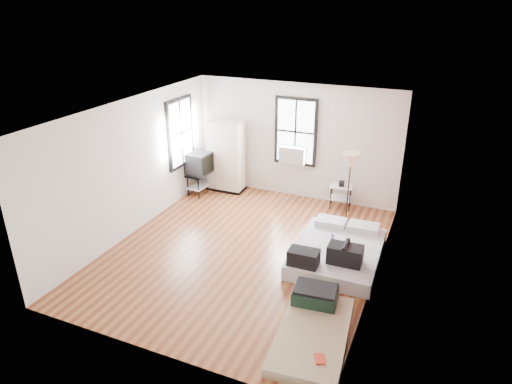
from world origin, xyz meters
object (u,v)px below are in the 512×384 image
at_px(side_table, 341,190).
at_px(floor_lamp, 350,165).
at_px(mattress_main, 337,252).
at_px(tv_stand, 200,164).
at_px(wardrobe, 226,156).
at_px(mattress_bare, 313,324).

xyz_separation_m(side_table, floor_lamp, (0.34, -0.94, 1.00)).
distance_m(mattress_main, tv_stand, 4.38).
relative_size(side_table, floor_lamp, 0.39).
height_order(mattress_main, side_table, mattress_main).
xyz_separation_m(wardrobe, tv_stand, (-0.51, -0.47, -0.12)).
relative_size(mattress_bare, side_table, 2.99).
height_order(mattress_main, wardrobe, wardrobe).
xyz_separation_m(mattress_main, floor_lamp, (-0.16, 1.38, 1.26)).
height_order(wardrobe, side_table, wardrobe).
bearing_deg(side_table, tv_stand, -171.09).
bearing_deg(wardrobe, tv_stand, -138.76).
bearing_deg(wardrobe, side_table, -0.30).
distance_m(mattress_main, side_table, 2.39).
xyz_separation_m(floor_lamp, tv_stand, (-3.80, 0.40, -0.68)).
distance_m(wardrobe, tv_stand, 0.70).
bearing_deg(side_table, floor_lamp, -69.82).
height_order(mattress_bare, side_table, side_table).
distance_m(side_table, tv_stand, 3.52).
xyz_separation_m(mattress_bare, tv_stand, (-4.12, 3.87, 0.65)).
xyz_separation_m(mattress_bare, floor_lamp, (-0.32, 3.47, 1.32)).
height_order(floor_lamp, tv_stand, floor_lamp).
bearing_deg(side_table, mattress_main, -77.80).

